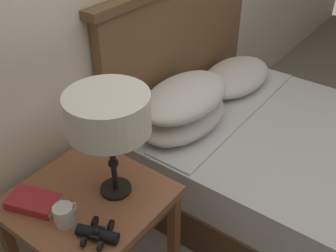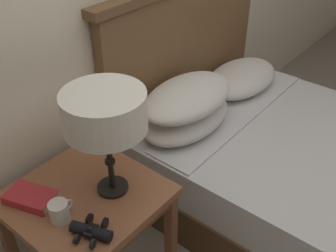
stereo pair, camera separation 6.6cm
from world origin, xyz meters
The scene contains 6 objects.
nightstand centered at (-0.59, 0.67, 0.52)m, with size 0.58×0.58×0.60m.
bed centered at (0.48, 0.10, 0.30)m, with size 1.43×1.98×1.21m.
table_lamp centered at (-0.50, 0.60, 0.98)m, with size 0.31×0.31×0.46m.
book_on_nightstand centered at (-0.75, 0.80, 0.62)m, with size 0.18×0.23×0.04m.
binoculars_pair centered at (-0.72, 0.48, 0.63)m, with size 0.16×0.16×0.05m.
coffee_mug centered at (-0.74, 0.63, 0.65)m, with size 0.10×0.08×0.08m.
Camera 1 is at (-1.32, -0.28, 1.76)m, focal length 42.00 mm.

